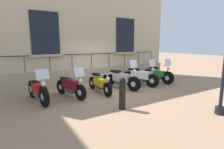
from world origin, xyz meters
name	(u,v)px	position (x,y,z in m)	size (l,w,h in m)	color
ground_plane	(110,90)	(0.00, 0.00, 0.00)	(60.00, 60.00, 0.00)	#9E7A5B
building_facade	(88,26)	(-2.40, 0.00, 3.18)	(0.82, 10.75, 6.60)	#C6B28E
motorcycle_red	(38,91)	(-0.02, -3.17, 0.44)	(2.11, 0.58, 1.33)	black
motorcycle_maroon	(71,86)	(0.04, -1.91, 0.45)	(1.90, 0.76, 1.29)	black
motorcycle_yellow	(100,84)	(0.08, -0.58, 0.41)	(2.09, 0.60, 0.97)	black
motorcycle_silver	(121,79)	(0.01, 0.64, 0.47)	(2.14, 0.97, 1.46)	black
motorcycle_white	(140,77)	(-0.07, 1.90, 0.47)	(2.07, 1.02, 1.43)	black
motorcycle_green	(158,75)	(-0.11, 3.26, 0.43)	(2.03, 0.64, 1.38)	black
bollard	(122,93)	(2.28, -0.86, 0.56)	(0.23, 0.23, 1.11)	black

